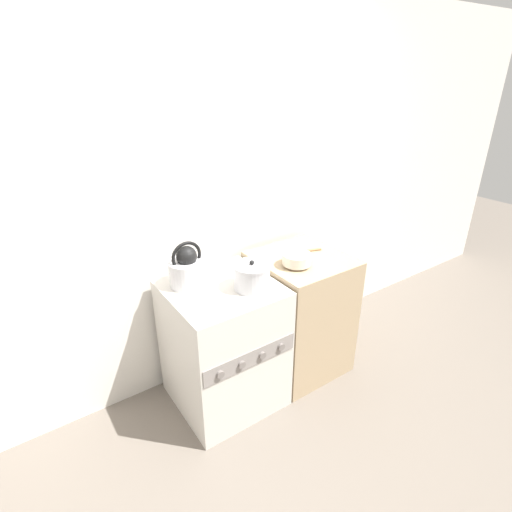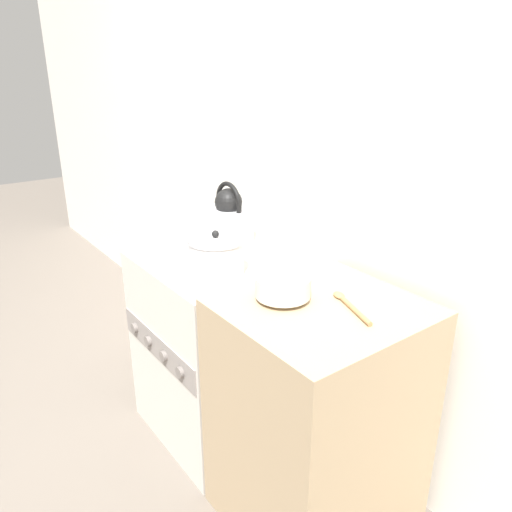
% 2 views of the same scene
% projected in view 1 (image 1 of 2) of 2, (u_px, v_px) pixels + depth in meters
% --- Properties ---
extents(ground_plane, '(12.00, 12.00, 0.00)m').
position_uv_depth(ground_plane, '(251.00, 426.00, 2.48)').
color(ground_plane, '#70665B').
extents(wall_back, '(7.00, 0.06, 2.50)m').
position_uv_depth(wall_back, '(188.00, 204.00, 2.46)').
color(wall_back, silver).
rests_on(wall_back, ground_plane).
extents(stove, '(0.64, 0.65, 0.84)m').
position_uv_depth(stove, '(224.00, 345.00, 2.53)').
color(stove, beige).
rests_on(stove, ground_plane).
extents(counter, '(0.57, 0.61, 0.87)m').
position_uv_depth(counter, '(299.00, 313.00, 2.84)').
color(counter, tan).
rests_on(counter, ground_plane).
extents(kettle, '(0.27, 0.22, 0.28)m').
position_uv_depth(kettle, '(188.00, 269.00, 2.34)').
color(kettle, silver).
rests_on(kettle, stove).
extents(cooking_pot, '(0.22, 0.22, 0.18)m').
position_uv_depth(cooking_pot, '(252.00, 276.00, 2.31)').
color(cooking_pot, silver).
rests_on(cooking_pot, stove).
extents(enamel_bowl, '(0.18, 0.18, 0.08)m').
position_uv_depth(enamel_bowl, '(297.00, 259.00, 2.52)').
color(enamel_bowl, beige).
rests_on(enamel_bowl, counter).
extents(wooden_spoon, '(0.23, 0.10, 0.02)m').
position_uv_depth(wooden_spoon, '(303.00, 251.00, 2.72)').
color(wooden_spoon, '#A37A4C').
rests_on(wooden_spoon, counter).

